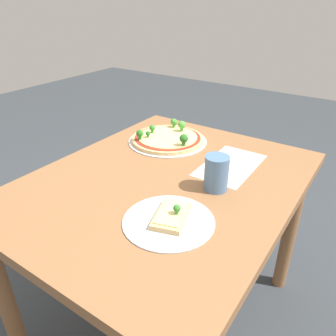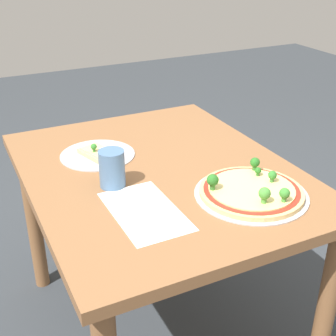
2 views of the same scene
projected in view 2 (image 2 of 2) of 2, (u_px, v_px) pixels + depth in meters
The scene contains 6 objects.
ground_plane at pixel (160, 327), 1.85m from camera, with size 8.00×8.00×0.00m, color #33383D.
dining_table at pixel (159, 195), 1.58m from camera, with size 1.05×0.84×0.70m.
pizza_tray_whole at pixel (251, 191), 1.38m from camera, with size 0.34×0.34×0.07m.
pizza_tray_slice at pixel (98, 154), 1.62m from camera, with size 0.26×0.26×0.05m.
drinking_cup at pixel (112, 169), 1.41m from camera, with size 0.08×0.08×0.12m, color #4C7099.
paper_menu at pixel (145, 211), 1.30m from camera, with size 0.30×0.18×0.00m, color white.
Camera 2 is at (1.25, -0.58, 1.39)m, focal length 50.00 mm.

